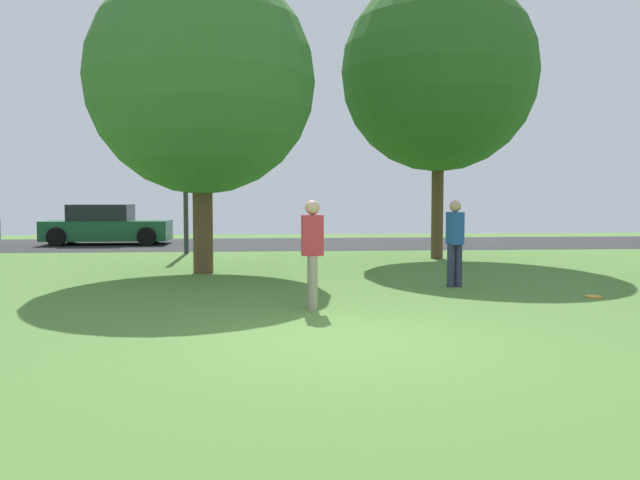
% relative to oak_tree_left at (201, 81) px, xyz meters
% --- Properties ---
extents(ground_plane, '(44.00, 44.00, 0.00)m').
position_rel_oak_tree_left_xyz_m(ground_plane, '(2.32, -7.21, -4.22)').
color(ground_plane, '#547F38').
extents(road_strip, '(44.00, 6.40, 0.01)m').
position_rel_oak_tree_left_xyz_m(road_strip, '(2.32, 8.79, -4.22)').
color(road_strip, '#28282B').
rests_on(road_strip, ground_plane).
extents(oak_tree_left, '(4.99, 4.99, 6.73)m').
position_rel_oak_tree_left_xyz_m(oak_tree_left, '(0.00, 0.00, 0.00)').
color(oak_tree_left, brown).
rests_on(oak_tree_left, ground_plane).
extents(oak_tree_center, '(5.26, 5.26, 7.61)m').
position_rel_oak_tree_left_xyz_m(oak_tree_center, '(6.03, 2.92, 0.76)').
color(oak_tree_center, brown).
rests_on(oak_tree_center, ground_plane).
extents(person_thrower, '(0.33, 0.30, 1.64)m').
position_rel_oak_tree_left_xyz_m(person_thrower, '(2.10, -4.98, -3.32)').
color(person_thrower, gray).
rests_on(person_thrower, ground_plane).
extents(person_walking, '(0.30, 0.36, 1.62)m').
position_rel_oak_tree_left_xyz_m(person_walking, '(4.93, -2.73, -3.33)').
color(person_walking, '#2D334C').
rests_on(person_walking, ground_plane).
extents(frisbee_disc, '(0.27, 0.27, 0.03)m').
position_rel_oak_tree_left_xyz_m(frisbee_disc, '(6.91, -4.19, -4.21)').
color(frisbee_disc, orange).
rests_on(frisbee_disc, ground_plane).
extents(parked_car_green, '(4.28, 1.96, 1.40)m').
position_rel_oak_tree_left_xyz_m(parked_car_green, '(-4.23, 9.04, -3.58)').
color(parked_car_green, '#195633').
rests_on(parked_car_green, ground_plane).
extents(street_lamp_post, '(0.14, 0.14, 4.50)m').
position_rel_oak_tree_left_xyz_m(street_lamp_post, '(-0.97, 4.99, -1.97)').
color(street_lamp_post, '#2D2D33').
rests_on(street_lamp_post, ground_plane).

